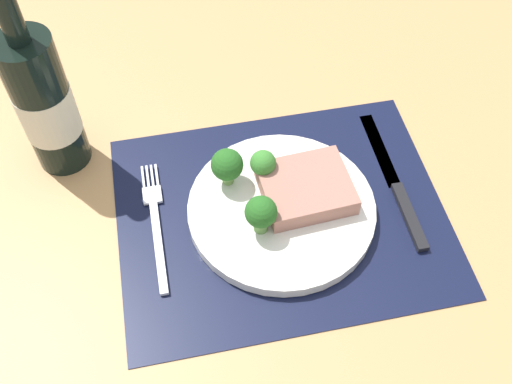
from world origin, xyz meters
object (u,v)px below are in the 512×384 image
Objects in this scene: plate at (281,209)px; fork at (156,223)px; wine_bottle at (45,103)px; steak at (306,188)px; knife at (398,189)px.

plate is 15.77cm from fork.
fork is at bearing -51.43° from wine_bottle.
steak is 0.47× the size of knife.
knife is 0.82× the size of wine_bottle.
plate is at bearing -160.75° from steak.
plate is 1.02× the size of knife.
steak reaches higher than plate.
steak reaches higher than fork.
steak is at bearing 179.96° from knife.
knife is (31.26, -0.89, 0.05)cm from fork.
knife is at bearing -19.06° from wine_bottle.
wine_bottle is at bearing 155.02° from steak.
steak is (3.32, 1.16, 2.08)cm from plate.
steak is at bearing 1.00° from fork.
plate is 2.16× the size of steak.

